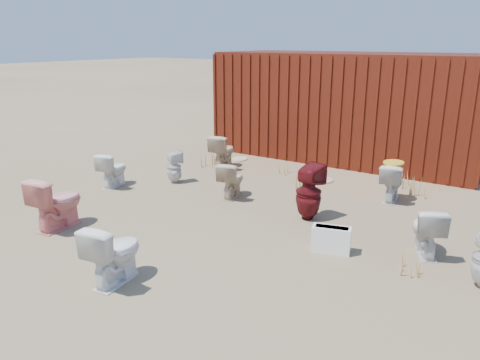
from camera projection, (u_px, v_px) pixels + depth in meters
The scene contains 21 objects.
ground at pixel (218, 224), 7.08m from camera, with size 100.00×100.00×0.00m, color brown.
shipping_container at pixel (349, 106), 10.88m from camera, with size 6.00×2.40×2.40m, color #52100D.
toilet_front_a at pixel (113, 169), 8.83m from camera, with size 0.37×0.65×0.66m, color white.
toilet_front_pink at pixel (57, 202), 6.84m from camera, with size 0.45×0.78×0.80m, color pink.
toilet_front_c at pixel (114, 253), 5.29m from camera, with size 0.41×0.72×0.74m, color white.
toilet_front_maroon at pixel (309, 192), 7.17m from camera, with size 0.39×0.40×0.87m, color #5D1014.
toilet_front_e at pixel (427, 230), 6.00m from camera, with size 0.37×0.65×0.66m, color silver.
toilet_back_a at pixel (174, 167), 9.05m from camera, with size 0.28×0.29×0.63m, color silver.
toilet_back_beige_left at pixel (223, 151), 10.11m from camera, with size 0.41×0.72×0.73m, color beige.
toilet_back_beige_right at pixel (232, 180), 8.21m from camera, with size 0.36×0.63×0.65m, color beige.
toilet_back_yellowlid at pixel (392, 182), 8.04m from camera, with size 0.37×0.65×0.66m, color silver.
yellow_lid at pixel (394, 163), 7.94m from camera, with size 0.34×0.42×0.03m, color gold.
loose_tank at pixel (331, 239), 6.11m from camera, with size 0.50×0.20×0.35m, color white.
loose_lid_near at pixel (323, 180), 9.27m from camera, with size 0.38×0.49×0.02m, color tan.
loose_lid_far at pixel (239, 159), 10.90m from camera, with size 0.36×0.47×0.02m, color beige.
weed_clump_a at pixel (211, 159), 10.22m from camera, with size 0.36×0.36×0.34m, color #B58D48.
weed_clump_b at pixel (300, 182), 8.68m from camera, with size 0.32×0.32×0.30m, color #B58D48.
weed_clump_c at pixel (418, 185), 8.39m from camera, with size 0.36×0.36×0.35m, color #B58D48.
weed_clump_d at pixel (286, 169), 9.69m from camera, with size 0.30×0.30×0.23m, color #B58D48.
weed_clump_e at pixel (397, 178), 8.93m from camera, with size 0.34×0.34×0.31m, color #B58D48.
weed_clump_f at pixel (409, 264), 5.58m from camera, with size 0.28×0.28×0.22m, color #B58D48.
Camera 1 is at (3.92, -5.30, 2.68)m, focal length 35.00 mm.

